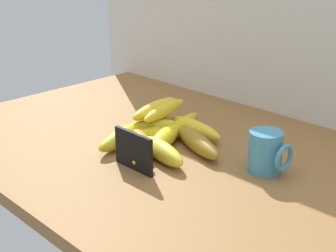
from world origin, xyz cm
name	(u,v)px	position (x,y,z in cm)	size (l,w,h in cm)	color
counter_top	(157,149)	(0.00, 0.00, 1.50)	(110.00, 76.00, 3.00)	olive
chalkboard_sign	(134,152)	(6.56, -12.94, 6.86)	(11.00, 1.80, 8.40)	black
coffee_mug	(266,152)	(26.87, 5.82, 7.42)	(8.59, 7.09, 8.85)	teal
banana_0	(153,134)	(-1.57, 0.28, 4.74)	(16.56, 3.48, 3.48)	gold
banana_1	(164,139)	(3.01, -0.55, 5.17)	(16.25, 4.35, 4.35)	yellow
banana_2	(195,128)	(3.43, 9.73, 5.03)	(17.14, 4.05, 4.05)	yellow
banana_3	(180,126)	(-0.66, 8.88, 4.72)	(20.07, 3.43, 3.43)	yellow
banana_4	(148,128)	(-4.77, 1.75, 5.04)	(16.41, 4.07, 4.07)	gold
banana_5	(197,142)	(9.88, 3.42, 5.12)	(18.19, 4.25, 4.25)	olive
banana_6	(155,147)	(4.12, -4.52, 4.76)	(19.41, 3.52, 3.52)	yellow
banana_7	(158,123)	(-6.21, 6.30, 4.87)	(20.16, 3.74, 3.74)	#ADBD37
banana_8	(125,135)	(-4.96, -5.52, 5.17)	(19.51, 4.34, 4.34)	gold
banana_9	(162,151)	(7.67, -5.72, 5.17)	(15.71, 4.33, 4.33)	yellow
banana_10	(142,141)	(0.15, -4.97, 4.98)	(16.04, 3.96, 3.96)	#B2831C
banana_11	(165,110)	(-4.73, 7.33, 8.34)	(17.78, 3.20, 3.20)	yellow
banana_12	(155,109)	(-6.79, 6.10, 8.57)	(17.80, 3.66, 3.66)	yellow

